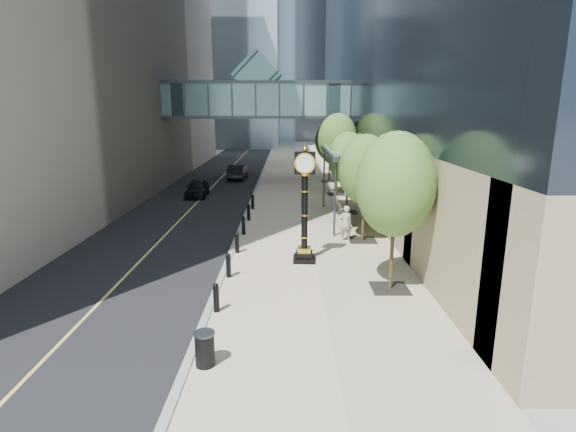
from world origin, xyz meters
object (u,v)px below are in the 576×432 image
object	(u,v)px
street_clock	(305,213)
trash_bin	(205,350)
car_near	(197,188)
pedestrian	(346,223)
car_far	(238,172)

from	to	relation	value
street_clock	trash_bin	world-z (taller)	street_clock
trash_bin	car_near	world-z (taller)	car_near
street_clock	pedestrian	xyz separation A→B (m)	(2.26, 3.31, -1.30)
pedestrian	car_near	size ratio (longest dim) A/B	0.47
trash_bin	car_near	xyz separation A→B (m)	(-4.94, 24.13, 0.17)
pedestrian	car_near	world-z (taller)	pedestrian
pedestrian	car_far	bearing A→B (deg)	-82.41
street_clock	pedestrian	distance (m)	4.21
street_clock	car_far	size ratio (longest dim) A/B	1.18
trash_bin	car_far	world-z (taller)	car_far
trash_bin	pedestrian	xyz separation A→B (m)	(5.20, 11.77, 0.47)
car_far	trash_bin	bearing A→B (deg)	97.13
car_far	car_near	bearing A→B (deg)	78.67
street_clock	trash_bin	distance (m)	9.13
street_clock	car_far	xyz separation A→B (m)	(-5.67, 24.69, -1.54)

